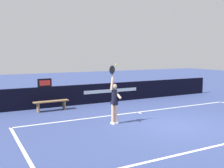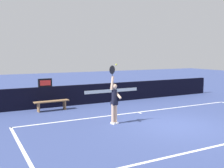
{
  "view_description": "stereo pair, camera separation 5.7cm",
  "coord_description": "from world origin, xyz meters",
  "px_view_note": "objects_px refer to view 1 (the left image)",
  "views": [
    {
      "loc": [
        -7.02,
        -7.83,
        2.82
      ],
      "look_at": [
        -2.22,
        1.13,
        1.64
      ],
      "focal_mm": 42.76,
      "sensor_mm": 36.0,
      "label": 1
    },
    {
      "loc": [
        -6.97,
        -7.86,
        2.82
      ],
      "look_at": [
        -2.22,
        1.13,
        1.64
      ],
      "focal_mm": 42.76,
      "sensor_mm": 36.0,
      "label": 2
    }
  ],
  "objects_px": {
    "speed_display": "(45,83)",
    "tennis_ball": "(116,65)",
    "tennis_player": "(114,100)",
    "courtside_bench_near": "(51,103)"
  },
  "relations": [
    {
      "from": "tennis_player",
      "to": "courtside_bench_near",
      "type": "distance_m",
      "value": 3.98
    },
    {
      "from": "tennis_player",
      "to": "tennis_ball",
      "type": "xyz_separation_m",
      "value": [
        -0.02,
        -0.2,
        1.41
      ]
    },
    {
      "from": "tennis_player",
      "to": "tennis_ball",
      "type": "height_order",
      "value": "tennis_ball"
    },
    {
      "from": "tennis_player",
      "to": "courtside_bench_near",
      "type": "xyz_separation_m",
      "value": [
        -1.56,
        3.62,
        -0.59
      ]
    },
    {
      "from": "tennis_ball",
      "to": "tennis_player",
      "type": "bearing_deg",
      "value": 83.72
    },
    {
      "from": "speed_display",
      "to": "tennis_player",
      "type": "height_order",
      "value": "tennis_player"
    },
    {
      "from": "tennis_player",
      "to": "courtside_bench_near",
      "type": "bearing_deg",
      "value": 113.27
    },
    {
      "from": "speed_display",
      "to": "tennis_ball",
      "type": "distance_m",
      "value": 5.02
    },
    {
      "from": "courtside_bench_near",
      "to": "tennis_player",
      "type": "bearing_deg",
      "value": -66.73
    },
    {
      "from": "speed_display",
      "to": "courtside_bench_near",
      "type": "xyz_separation_m",
      "value": [
        0.11,
        -0.8,
        -0.93
      ]
    }
  ]
}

